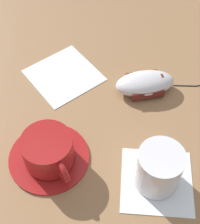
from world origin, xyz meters
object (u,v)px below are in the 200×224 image
saucer (49,157)px  coffee_cup (48,151)px  computer_mouse (145,83)px  drinking_glass (159,169)px

saucer → coffee_cup: (0.01, -0.00, 0.03)m
saucer → computer_mouse: (0.12, 0.21, 0.02)m
saucer → drinking_glass: size_ratio=1.80×
saucer → coffee_cup: coffee_cup is taller
saucer → drinking_glass: 0.19m
computer_mouse → drinking_glass: drinking_glass is taller
saucer → computer_mouse: size_ratio=1.07×
saucer → coffee_cup: size_ratio=1.41×
computer_mouse → saucer: bearing=-120.0°
computer_mouse → drinking_glass: 0.20m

